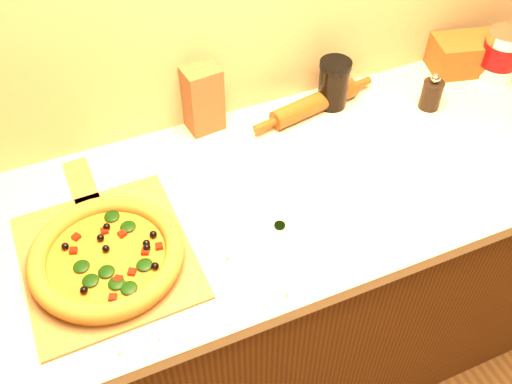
{
  "coord_description": "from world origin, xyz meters",
  "views": [
    {
      "loc": [
        -0.42,
        0.53,
        1.93
      ],
      "look_at": [
        -0.06,
        1.38,
        0.96
      ],
      "focal_mm": 40.0,
      "sensor_mm": 36.0,
      "label": 1
    }
  ],
  "objects_px": {
    "pizza_peel": "(105,251)",
    "rolling_pin": "(315,104)",
    "pizza": "(107,256)",
    "dark_jar": "(334,84)",
    "coffee_canister": "(501,55)",
    "pepper_grinder": "(431,94)"
  },
  "relations": [
    {
      "from": "pepper_grinder",
      "to": "dark_jar",
      "type": "bearing_deg",
      "value": 154.38
    },
    {
      "from": "pepper_grinder",
      "to": "coffee_canister",
      "type": "height_order",
      "value": "coffee_canister"
    },
    {
      "from": "dark_jar",
      "to": "coffee_canister",
      "type": "bearing_deg",
      "value": -8.41
    },
    {
      "from": "coffee_canister",
      "to": "dark_jar",
      "type": "distance_m",
      "value": 0.53
    },
    {
      "from": "pizza",
      "to": "pepper_grinder",
      "type": "xyz_separation_m",
      "value": [
        0.98,
        0.19,
        0.02
      ]
    },
    {
      "from": "pizza_peel",
      "to": "rolling_pin",
      "type": "distance_m",
      "value": 0.72
    },
    {
      "from": "pizza_peel",
      "to": "pepper_grinder",
      "type": "distance_m",
      "value": 1.0
    },
    {
      "from": "pepper_grinder",
      "to": "rolling_pin",
      "type": "relative_size",
      "value": 0.28
    },
    {
      "from": "rolling_pin",
      "to": "dark_jar",
      "type": "relative_size",
      "value": 2.82
    },
    {
      "from": "pizza_peel",
      "to": "pepper_grinder",
      "type": "height_order",
      "value": "pepper_grinder"
    },
    {
      "from": "pizza_peel",
      "to": "rolling_pin",
      "type": "bearing_deg",
      "value": 20.56
    },
    {
      "from": "dark_jar",
      "to": "pizza",
      "type": "bearing_deg",
      "value": -156.66
    },
    {
      "from": "pizza",
      "to": "rolling_pin",
      "type": "distance_m",
      "value": 0.73
    },
    {
      "from": "coffee_canister",
      "to": "dark_jar",
      "type": "relative_size",
      "value": 1.07
    },
    {
      "from": "pizza",
      "to": "dark_jar",
      "type": "relative_size",
      "value": 2.35
    },
    {
      "from": "pepper_grinder",
      "to": "pizza_peel",
      "type": "bearing_deg",
      "value": -170.93
    },
    {
      "from": "pizza_peel",
      "to": "dark_jar",
      "type": "distance_m",
      "value": 0.78
    },
    {
      "from": "pizza",
      "to": "coffee_canister",
      "type": "distance_m",
      "value": 1.27
    },
    {
      "from": "rolling_pin",
      "to": "dark_jar",
      "type": "distance_m",
      "value": 0.08
    },
    {
      "from": "pizza",
      "to": "dark_jar",
      "type": "distance_m",
      "value": 0.79
    },
    {
      "from": "coffee_canister",
      "to": "dark_jar",
      "type": "height_order",
      "value": "coffee_canister"
    },
    {
      "from": "pizza",
      "to": "pepper_grinder",
      "type": "distance_m",
      "value": 1.0
    }
  ]
}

